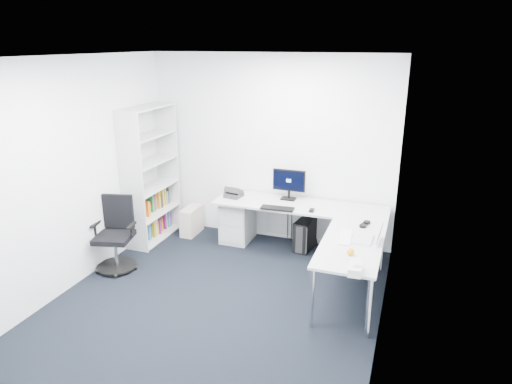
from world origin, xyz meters
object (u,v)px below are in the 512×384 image
(bookshelf, at_px, (150,175))
(monitor, at_px, (289,184))
(task_chair, at_px, (114,235))
(laptop, at_px, (363,231))
(l_desk, at_px, (293,237))

(bookshelf, xyz_separation_m, monitor, (1.97, 0.45, -0.07))
(task_chair, xyz_separation_m, laptop, (3.07, 0.42, 0.33))
(l_desk, distance_m, monitor, 0.79)
(monitor, bearing_deg, l_desk, -67.27)
(monitor, bearing_deg, laptop, -42.47)
(monitor, distance_m, laptop, 1.59)
(l_desk, height_order, bookshelf, bookshelf)
(task_chair, bearing_deg, bookshelf, 80.25)
(task_chair, relative_size, laptop, 2.99)
(bookshelf, distance_m, monitor, 2.02)
(bookshelf, bearing_deg, monitor, 12.80)
(bookshelf, distance_m, task_chair, 1.17)
(monitor, bearing_deg, bookshelf, -167.25)
(bookshelf, relative_size, monitor, 4.25)
(l_desk, height_order, task_chair, task_chair)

